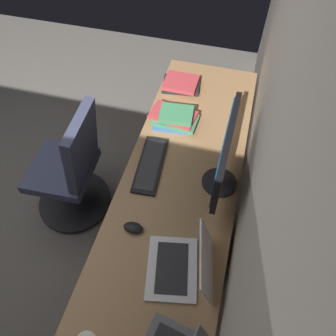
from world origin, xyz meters
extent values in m
cube|color=beige|center=(0.00, 1.97, 1.30)|extent=(4.75, 0.10, 2.60)
cube|color=#936D47|center=(0.08, 1.56, 0.71)|extent=(2.38, 0.67, 0.03)
cylinder|color=silver|center=(-1.05, 1.29, 0.35)|extent=(0.05, 0.05, 0.70)
cylinder|color=silver|center=(-1.05, 1.84, 0.35)|extent=(0.05, 0.05, 0.70)
cube|color=#936D47|center=(0.28, 1.59, 0.35)|extent=(0.40, 0.50, 0.69)
cube|color=silver|center=(0.28, 1.34, 0.35)|extent=(0.37, 0.01, 0.61)
cylinder|color=black|center=(-0.05, 1.78, 0.74)|extent=(0.20, 0.20, 0.01)
cylinder|color=black|center=(-0.05, 1.78, 0.79)|extent=(0.04, 0.04, 0.10)
cube|color=black|center=(-0.05, 1.78, 1.01)|extent=(0.55, 0.04, 0.33)
cube|color=navy|center=(-0.05, 1.76, 1.01)|extent=(0.50, 0.02, 0.29)
cube|color=silver|center=(0.51, 1.65, 0.74)|extent=(0.36, 0.30, 0.01)
cube|color=#262628|center=(0.51, 1.65, 0.75)|extent=(0.28, 0.20, 0.00)
cube|color=silver|center=(0.48, 1.80, 0.85)|extent=(0.33, 0.14, 0.22)
cube|color=#19234C|center=(0.48, 1.80, 0.85)|extent=(0.29, 0.12, 0.18)
cube|color=black|center=(-0.07, 1.36, 0.74)|extent=(0.43, 0.17, 0.02)
cube|color=#2D2D30|center=(-0.07, 1.36, 0.75)|extent=(0.39, 0.14, 0.00)
ellipsoid|color=black|center=(0.35, 1.40, 0.75)|extent=(0.06, 0.10, 0.03)
cube|color=black|center=(-0.81, 1.37, 0.75)|extent=(0.22, 0.29, 0.03)
cube|color=#B2383D|center=(-0.80, 1.37, 0.78)|extent=(0.20, 0.24, 0.03)
cube|color=#38669E|center=(-0.47, 1.41, 0.74)|extent=(0.26, 0.27, 0.02)
cube|color=#3D8456|center=(-0.44, 1.42, 0.76)|extent=(0.19, 0.30, 0.02)
cube|color=#B2383D|center=(-0.46, 1.40, 0.79)|extent=(0.21, 0.32, 0.02)
cube|color=#3D8456|center=(-0.45, 1.43, 0.81)|extent=(0.19, 0.23, 0.03)
cube|color=#383D56|center=(-0.07, 0.71, 0.46)|extent=(0.46, 0.44, 0.07)
cube|color=#383D56|center=(-0.08, 0.92, 0.74)|extent=(0.40, 0.15, 0.50)
cylinder|color=black|center=(-0.07, 0.71, 0.24)|extent=(0.05, 0.05, 0.37)
cylinder|color=black|center=(-0.07, 0.71, 0.04)|extent=(0.56, 0.56, 0.03)
camera|label=1|loc=(1.04, 1.77, 2.30)|focal=35.15mm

